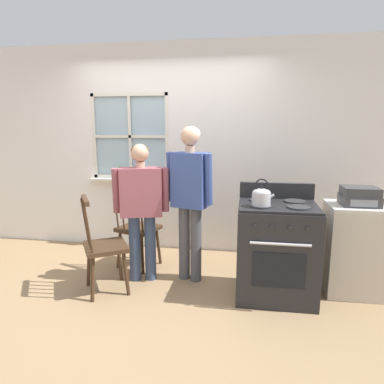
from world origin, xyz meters
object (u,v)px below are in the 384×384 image
(chair_by_window, at_px, (137,229))
(chair_near_wall, at_px, (104,247))
(stereo, at_px, (360,196))
(side_counter, at_px, (354,249))
(potted_plant, at_px, (120,174))
(kettle, at_px, (261,196))
(stove, at_px, (276,249))
(person_elderly_left, at_px, (141,201))
(person_teen_center, at_px, (190,190))

(chair_by_window, relative_size, chair_near_wall, 1.00)
(chair_near_wall, bearing_deg, stereo, -113.07)
(side_counter, bearing_deg, stereo, -90.00)
(chair_by_window, xyz_separation_m, potted_plant, (-0.43, 0.63, 0.55))
(chair_by_window, distance_m, potted_plant, 0.94)
(side_counter, bearing_deg, potted_plant, 162.28)
(chair_by_window, relative_size, side_counter, 1.09)
(chair_by_window, relative_size, kettle, 3.96)
(chair_near_wall, height_order, stove, stove)
(person_elderly_left, relative_size, stove, 1.36)
(person_teen_center, distance_m, stereo, 1.66)
(kettle, height_order, stereo, kettle)
(chair_near_wall, xyz_separation_m, stove, (1.70, 0.19, 0.01))
(side_counter, bearing_deg, stove, -165.09)
(person_elderly_left, bearing_deg, person_teen_center, -6.13)
(potted_plant, bearing_deg, chair_near_wall, -77.20)
(person_teen_center, bearing_deg, person_elderly_left, -154.30)
(chair_by_window, height_order, stove, stove)
(potted_plant, bearing_deg, person_teen_center, -38.47)
(person_teen_center, xyz_separation_m, side_counter, (1.66, -0.01, -0.54))
(person_elderly_left, height_order, stereo, person_elderly_left)
(chair_by_window, relative_size, potted_plant, 4.84)
(stove, bearing_deg, side_counter, 14.91)
(stove, bearing_deg, potted_plant, 151.30)
(potted_plant, relative_size, side_counter, 0.22)
(side_counter, bearing_deg, kettle, -160.26)
(kettle, xyz_separation_m, potted_plant, (-1.82, 1.22, -0.01))
(chair_by_window, relative_size, stove, 0.90)
(potted_plant, height_order, stereo, potted_plant)
(side_counter, bearing_deg, person_elderly_left, -177.97)
(stereo, bearing_deg, stove, -166.54)
(chair_near_wall, bearing_deg, person_teen_center, -95.21)
(stove, distance_m, potted_plant, 2.33)
(stove, distance_m, side_counter, 0.80)
(stereo, bearing_deg, kettle, -161.39)
(stove, height_order, kettle, kettle)
(kettle, bearing_deg, person_teen_center, 154.40)
(chair_by_window, xyz_separation_m, kettle, (1.39, -0.59, 0.56))
(chair_near_wall, xyz_separation_m, person_elderly_left, (0.30, 0.32, 0.42))
(chair_by_window, bearing_deg, potted_plant, -35.71)
(potted_plant, bearing_deg, chair_by_window, -55.71)
(kettle, distance_m, potted_plant, 2.19)
(potted_plant, bearing_deg, kettle, -33.81)
(stove, relative_size, potted_plant, 5.36)
(person_teen_center, xyz_separation_m, stereo, (1.66, -0.03, -0.00))
(stereo, bearing_deg, chair_by_window, 173.27)
(chair_by_window, xyz_separation_m, person_elderly_left, (0.17, -0.33, 0.42))
(person_teen_center, relative_size, kettle, 6.69)
(stove, xyz_separation_m, potted_plant, (-1.99, 1.09, 0.54))
(person_elderly_left, bearing_deg, side_counter, -13.64)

